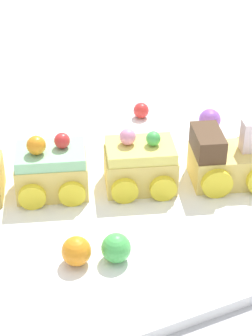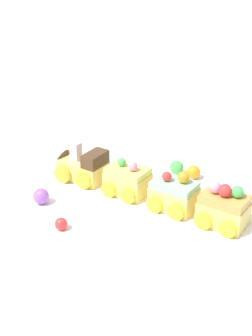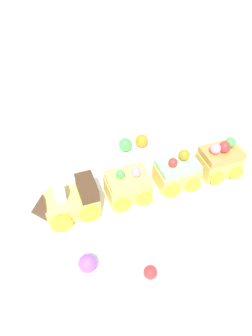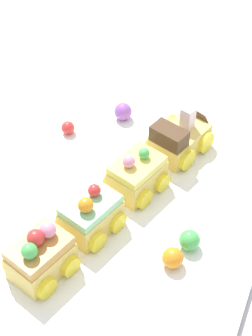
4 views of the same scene
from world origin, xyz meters
name	(u,v)px [view 1 (image 1 of 4)]	position (x,y,z in m)	size (l,w,h in m)	color
ground_plane	(118,202)	(0.00, 0.00, 0.00)	(10.00, 10.00, 0.00)	#B2B2B7
display_board	(118,197)	(0.00, 0.00, 0.01)	(0.60, 0.39, 0.01)	white
cake_train_locomotive	(239,160)	(0.14, -0.03, 0.04)	(0.13, 0.09, 0.07)	#EACC66
cake_car_lemon	(140,165)	(0.03, 0.01, 0.04)	(0.09, 0.09, 0.07)	#EACC66
cake_car_mint	(51,170)	(-0.07, 0.03, 0.04)	(0.09, 0.09, 0.07)	#EACC66
gumball_orange	(76,251)	(-0.08, -0.09, 0.03)	(0.03, 0.03, 0.03)	orange
gumball_red	(141,110)	(0.10, 0.15, 0.02)	(0.02, 0.02, 0.02)	red
gumball_green	(116,248)	(-0.05, -0.10, 0.03)	(0.03, 0.03, 0.03)	#4CBC56
gumball_purple	(210,120)	(0.17, 0.09, 0.03)	(0.03, 0.03, 0.03)	#9956C6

